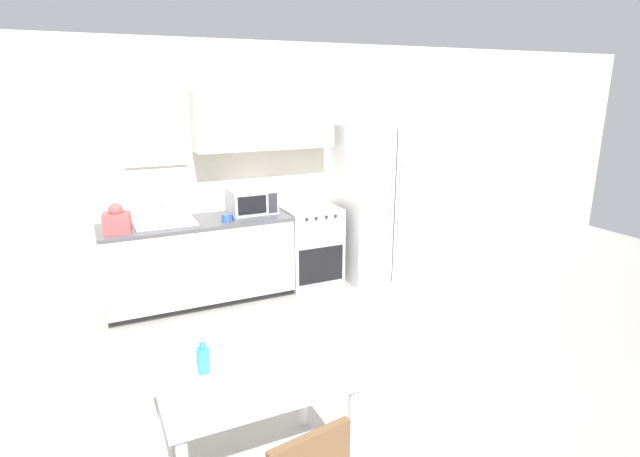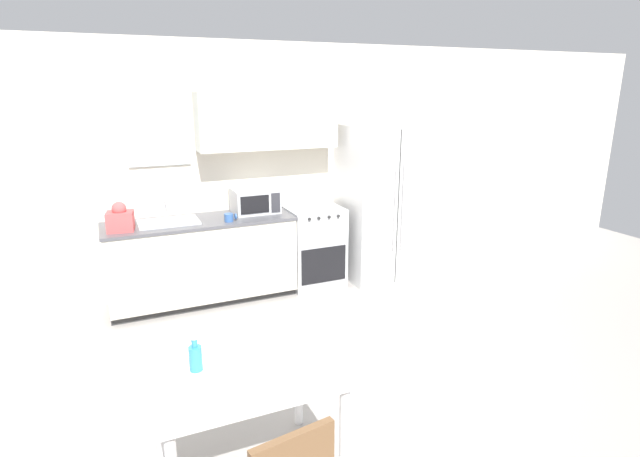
{
  "view_description": "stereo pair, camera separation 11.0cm",
  "coord_description": "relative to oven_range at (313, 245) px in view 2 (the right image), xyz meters",
  "views": [
    {
      "loc": [
        -1.49,
        -3.19,
        2.22
      ],
      "look_at": [
        0.27,
        0.54,
        1.05
      ],
      "focal_mm": 28.0,
      "sensor_mm": 36.0,
      "label": 1
    },
    {
      "loc": [
        -1.39,
        -3.23,
        2.22
      ],
      "look_at": [
        0.27,
        0.54,
        1.05
      ],
      "focal_mm": 28.0,
      "sensor_mm": 36.0,
      "label": 2
    }
  ],
  "objects": [
    {
      "name": "ground_plane",
      "position": [
        -0.75,
        -1.83,
        -0.46
      ],
      "size": [
        12.0,
        12.0,
        0.0
      ],
      "primitive_type": "plane",
      "color": "gray"
    },
    {
      "name": "wall_back",
      "position": [
        -0.72,
        0.32,
        0.97
      ],
      "size": [
        12.0,
        0.38,
        2.7
      ],
      "color": "beige",
      "rests_on": "ground_plane"
    },
    {
      "name": "kitchen_counter",
      "position": [
        -1.27,
        -0.0,
        -0.0
      ],
      "size": [
        1.93,
        0.65,
        0.9
      ],
      "color": "#333333",
      "rests_on": "ground_plane"
    },
    {
      "name": "oven_range",
      "position": [
        0.0,
        0.0,
        0.0
      ],
      "size": [
        0.61,
        0.64,
        0.92
      ],
      "color": "#B7BABC",
      "rests_on": "ground_plane"
    },
    {
      "name": "refrigerator",
      "position": [
        0.85,
        -0.07,
        0.45
      ],
      "size": [
        0.89,
        0.81,
        1.81
      ],
      "color": "white",
      "rests_on": "ground_plane"
    },
    {
      "name": "kitchen_sink",
      "position": [
        -1.58,
        0.01,
        0.46
      ],
      "size": [
        0.59,
        0.39,
        0.21
      ],
      "color": "#B7BABC",
      "rests_on": "kitchen_counter"
    },
    {
      "name": "microwave",
      "position": [
        -0.64,
        0.09,
        0.57
      ],
      "size": [
        0.48,
        0.39,
        0.26
      ],
      "color": "#B7BABC",
      "rests_on": "kitchen_counter"
    },
    {
      "name": "coffee_mug",
      "position": [
        -1.0,
        -0.19,
        0.48
      ],
      "size": [
        0.13,
        0.09,
        0.08
      ],
      "color": "#335999",
      "rests_on": "kitchen_counter"
    },
    {
      "name": "grocery_bag_0",
      "position": [
        -2.03,
        -0.11,
        0.56
      ],
      "size": [
        0.27,
        0.24,
        0.28
      ],
      "rotation": [
        0.0,
        0.0,
        -0.15
      ],
      "color": "#D14C4C",
      "rests_on": "kitchen_counter"
    },
    {
      "name": "dining_table",
      "position": [
        -1.54,
        -2.67,
        0.16
      ],
      "size": [
        1.02,
        0.81,
        0.73
      ],
      "color": "white",
      "rests_on": "ground_plane"
    },
    {
      "name": "drink_bottle",
      "position": [
        -1.79,
        -2.59,
        0.36
      ],
      "size": [
        0.07,
        0.07,
        0.21
      ],
      "color": "#338CD8",
      "rests_on": "dining_table"
    }
  ]
}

